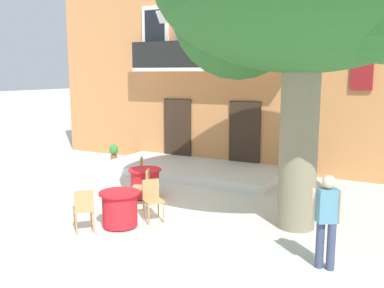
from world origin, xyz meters
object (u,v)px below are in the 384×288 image
Objects in this scene: cafe_chair_middle_1 at (152,197)px; ground_planter_left at (114,152)px; cafe_table_near_tree at (145,183)px; pedestrian_near_entrance at (327,217)px; cafe_chair_near_tree_0 at (145,171)px; cafe_chair_middle_0 at (84,207)px; cafe_chair_near_tree_1 at (144,185)px; cafe_table_middle at (120,209)px.

ground_planter_left is (-4.66, 4.52, -0.15)m from cafe_chair_middle_1.
cafe_table_near_tree is at bearing -41.64° from ground_planter_left.
cafe_chair_middle_1 is at bearing 170.91° from pedestrian_near_entrance.
cafe_chair_middle_0 is (0.75, -3.29, 0.00)m from cafe_chair_near_tree_0.
pedestrian_near_entrance is at bearing 7.87° from cafe_chair_middle_0.
cafe_chair_near_tree_0 is 6.03m from pedestrian_near_entrance.
cafe_table_middle is (0.36, -1.41, -0.14)m from cafe_chair_near_tree_1.
cafe_table_middle is at bearing -50.44° from ground_planter_left.
cafe_chair_middle_1 is at bearing -50.50° from cafe_table_near_tree.
ground_planter_left is (-3.90, 3.75, -0.15)m from cafe_chair_near_tree_1.
cafe_chair_near_tree_0 and cafe_chair_middle_0 have the same top height.
cafe_chair_middle_1 is at bearing -52.22° from cafe_chair_near_tree_0.
cafe_chair_near_tree_0 is at bearing -38.87° from ground_planter_left.
cafe_table_middle is 6.69m from ground_planter_left.
cafe_table_near_tree is 1.00× the size of cafe_table_middle.
cafe_chair_middle_0 is at bearing -123.45° from cafe_chair_middle_1.
cafe_chair_middle_1 reaches higher than cafe_table_near_tree.
cafe_chair_near_tree_1 is 1.08m from cafe_chair_middle_1.
cafe_chair_near_tree_1 is at bearing 88.03° from cafe_chair_middle_0.
cafe_table_middle is 4.26m from pedestrian_near_entrance.
cafe_table_near_tree is 0.95× the size of cafe_chair_near_tree_1.
cafe_chair_middle_1 is (1.58, -2.03, 0.00)m from cafe_chair_near_tree_0.
cafe_chair_middle_1 is at bearing -45.24° from cafe_chair_near_tree_1.
cafe_table_middle is 0.54× the size of pedestrian_near_entrance.
cafe_chair_near_tree_0 reaches higher than cafe_table_near_tree.
cafe_chair_middle_0 is (0.33, -2.66, 0.14)m from cafe_table_near_tree.
cafe_chair_near_tree_0 is at bearing 102.78° from cafe_chair_middle_0.
cafe_chair_near_tree_1 is 1.00× the size of cafe_chair_middle_1.
cafe_chair_near_tree_0 is at bearing 123.63° from cafe_table_near_tree.
cafe_table_middle is 0.95× the size of cafe_chair_middle_0.
cafe_table_near_tree is at bearing -56.37° from cafe_chair_near_tree_0.
cafe_chair_middle_0 is at bearing -77.22° from cafe_chair_near_tree_0.
ground_planter_left is (-4.26, 5.16, -0.01)m from cafe_table_middle.
pedestrian_near_entrance reaches higher than cafe_table_near_tree.
cafe_chair_middle_0 reaches higher than ground_planter_left.
cafe_table_middle is 0.77m from cafe_chair_middle_0.
cafe_chair_middle_0 is 1.51m from cafe_chair_middle_1.
cafe_table_near_tree is 0.77m from cafe_chair_near_tree_0.
cafe_chair_near_tree_1 is at bearing -58.06° from cafe_table_near_tree.
cafe_table_middle is at bearing -122.03° from cafe_chair_middle_1.
cafe_chair_near_tree_1 is (0.40, -0.64, 0.14)m from cafe_table_near_tree.
cafe_chair_near_tree_1 is at bearing -57.21° from cafe_chair_near_tree_0.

